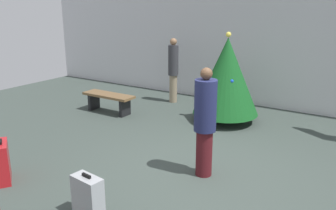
{
  "coord_description": "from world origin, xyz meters",
  "views": [
    {
      "loc": [
        2.48,
        -4.72,
        2.71
      ],
      "look_at": [
        -0.92,
        0.53,
        0.9
      ],
      "focal_mm": 38.4,
      "sensor_mm": 36.0,
      "label": 1
    }
  ],
  "objects_px": {
    "holiday_tree": "(227,76)",
    "suitcase_0": "(4,162)",
    "traveller_1": "(205,120)",
    "waiting_bench": "(109,99)",
    "traveller_0": "(173,68)",
    "suitcase_1": "(88,197)"
  },
  "relations": [
    {
      "from": "holiday_tree",
      "to": "suitcase_0",
      "type": "xyz_separation_m",
      "value": [
        -1.69,
        -4.55,
        -0.76
      ]
    },
    {
      "from": "traveller_1",
      "to": "waiting_bench",
      "type": "bearing_deg",
      "value": 154.23
    },
    {
      "from": "traveller_0",
      "to": "suitcase_0",
      "type": "relative_size",
      "value": 2.63
    },
    {
      "from": "holiday_tree",
      "to": "suitcase_0",
      "type": "bearing_deg",
      "value": -110.35
    },
    {
      "from": "waiting_bench",
      "to": "suitcase_0",
      "type": "bearing_deg",
      "value": -73.55
    },
    {
      "from": "traveller_1",
      "to": "suitcase_0",
      "type": "height_order",
      "value": "traveller_1"
    },
    {
      "from": "waiting_bench",
      "to": "traveller_1",
      "type": "relative_size",
      "value": 0.79
    },
    {
      "from": "holiday_tree",
      "to": "waiting_bench",
      "type": "distance_m",
      "value": 3.0
    },
    {
      "from": "traveller_0",
      "to": "traveller_1",
      "type": "xyz_separation_m",
      "value": [
        2.75,
        -3.46,
        -0.02
      ]
    },
    {
      "from": "holiday_tree",
      "to": "suitcase_0",
      "type": "relative_size",
      "value": 3.08
    },
    {
      "from": "waiting_bench",
      "to": "traveller_1",
      "type": "xyz_separation_m",
      "value": [
        3.58,
        -1.73,
        0.57
      ]
    },
    {
      "from": "holiday_tree",
      "to": "waiting_bench",
      "type": "relative_size",
      "value": 1.5
    },
    {
      "from": "suitcase_1",
      "to": "traveller_1",
      "type": "bearing_deg",
      "value": 69.21
    },
    {
      "from": "waiting_bench",
      "to": "suitcase_1",
      "type": "height_order",
      "value": "suitcase_1"
    },
    {
      "from": "holiday_tree",
      "to": "suitcase_1",
      "type": "bearing_deg",
      "value": -88.42
    },
    {
      "from": "traveller_1",
      "to": "suitcase_1",
      "type": "xyz_separation_m",
      "value": [
        -0.71,
        -1.87,
        -0.64
      ]
    },
    {
      "from": "waiting_bench",
      "to": "suitcase_0",
      "type": "height_order",
      "value": "suitcase_0"
    },
    {
      "from": "holiday_tree",
      "to": "traveller_0",
      "type": "relative_size",
      "value": 1.17
    },
    {
      "from": "holiday_tree",
      "to": "traveller_0",
      "type": "xyz_separation_m",
      "value": [
        -1.92,
        0.78,
        -0.13
      ]
    },
    {
      "from": "traveller_0",
      "to": "suitcase_1",
      "type": "relative_size",
      "value": 2.92
    },
    {
      "from": "holiday_tree",
      "to": "suitcase_0",
      "type": "distance_m",
      "value": 4.91
    },
    {
      "from": "suitcase_0",
      "to": "suitcase_1",
      "type": "relative_size",
      "value": 1.11
    }
  ]
}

